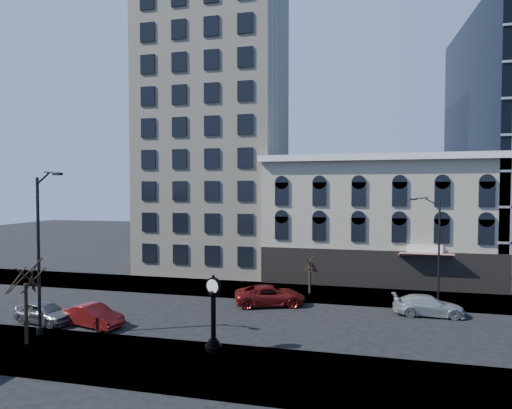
% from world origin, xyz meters
% --- Properties ---
extents(ground, '(160.00, 160.00, 0.00)m').
position_xyz_m(ground, '(0.00, 0.00, 0.00)').
color(ground, black).
rests_on(ground, ground).
extents(sidewalk_far, '(160.00, 6.00, 0.12)m').
position_xyz_m(sidewalk_far, '(0.00, 8.00, 0.06)').
color(sidewalk_far, gray).
rests_on(sidewalk_far, ground).
extents(sidewalk_near, '(160.00, 6.00, 0.12)m').
position_xyz_m(sidewalk_near, '(0.00, -8.00, 0.06)').
color(sidewalk_near, gray).
rests_on(sidewalk_near, ground).
extents(cream_tower, '(15.90, 15.40, 42.50)m').
position_xyz_m(cream_tower, '(-6.11, 18.88, 19.32)').
color(cream_tower, beige).
rests_on(cream_tower, ground).
extents(victorian_row, '(22.60, 11.19, 12.50)m').
position_xyz_m(victorian_row, '(12.00, 15.89, 6.00)').
color(victorian_row, '#A9A38B').
rests_on(victorian_row, ground).
extents(street_clock, '(0.97, 0.97, 4.27)m').
position_xyz_m(street_clock, '(1.75, -6.00, 2.05)').
color(street_clock, black).
rests_on(street_clock, sidewalk_near).
extents(street_lamp_near, '(2.64, 0.95, 10.38)m').
position_xyz_m(street_lamp_near, '(-8.90, -6.23, 7.96)').
color(street_lamp_near, black).
rests_on(street_lamp_near, sidewalk_near).
extents(street_lamp_far, '(2.20, 0.76, 8.64)m').
position_xyz_m(street_lamp_far, '(15.52, 6.15, 6.64)').
color(street_lamp_far, black).
rests_on(street_lamp_far, sidewalk_far).
extents(bare_tree_near, '(3.34, 3.34, 5.73)m').
position_xyz_m(bare_tree_near, '(-9.25, -7.54, 4.44)').
color(bare_tree_near, '#302418').
rests_on(bare_tree_near, sidewalk_near).
extents(bare_tree_far, '(2.21, 2.21, 3.79)m').
position_xyz_m(bare_tree_far, '(6.01, 7.69, 2.97)').
color(bare_tree_far, '#302418').
rests_on(bare_tree_far, sidewalk_far).
extents(car_near_a, '(4.65, 2.48, 1.50)m').
position_xyz_m(car_near_a, '(-11.14, -3.85, 0.75)').
color(car_near_a, '#595B60').
rests_on(car_near_a, ground).
extents(car_near_b, '(4.58, 2.48, 1.43)m').
position_xyz_m(car_near_b, '(-7.49, -3.69, 0.72)').
color(car_near_b, maroon).
rests_on(car_near_b, ground).
extents(car_far_a, '(6.12, 4.19, 1.55)m').
position_xyz_m(car_far_a, '(3.20, 3.76, 0.78)').
color(car_far_a, maroon).
rests_on(car_far_a, ground).
extents(car_far_b, '(4.98, 2.11, 1.43)m').
position_xyz_m(car_far_b, '(14.98, 3.72, 0.72)').
color(car_far_b, '#A5A8AD').
rests_on(car_far_b, ground).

